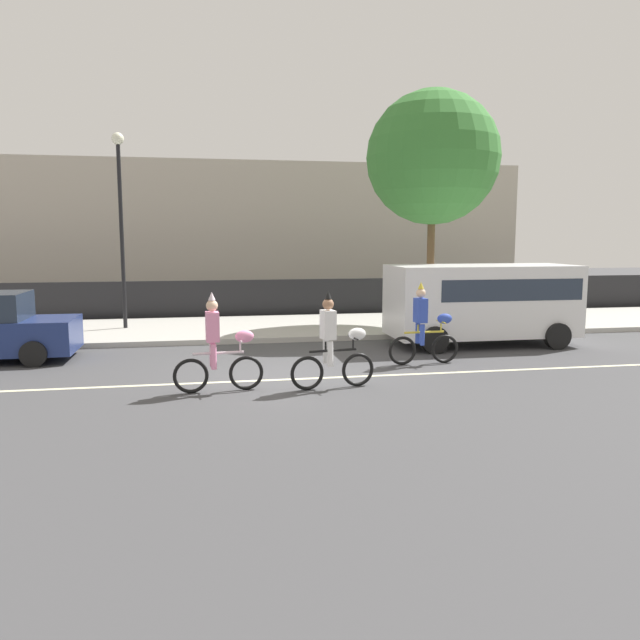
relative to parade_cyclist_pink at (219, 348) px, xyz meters
name	(u,v)px	position (x,y,z in m)	size (l,w,h in m)	color
ground_plane	(286,374)	(1.44, 1.26, -0.84)	(80.00, 80.00, 0.00)	#424244
road_centre_line	(289,379)	(1.44, 0.76, -0.84)	(36.00, 0.14, 0.01)	beige
sidewalk_curb	(259,328)	(1.44, 7.76, -0.77)	(60.00, 5.00, 0.15)	#ADAAA3
fence_line	(252,299)	(1.44, 10.66, -0.14)	(40.00, 0.08, 1.40)	black
building_backdrop	(209,234)	(0.03, 19.26, 2.24)	(28.00, 8.00, 6.17)	#B2A899
parade_cyclist_pink	(219,348)	(0.00, 0.00, 0.00)	(1.72, 0.50, 1.92)	black
parade_cyclist_zebra	(334,346)	(2.20, -0.13, 0.00)	(1.71, 0.51, 1.92)	black
parade_cyclist_cobalt	(425,328)	(4.75, 1.77, 0.00)	(1.72, 0.50, 1.92)	black
parked_van_white	(484,298)	(7.23, 3.96, 0.44)	(5.00, 2.22, 2.18)	white
street_lamp_post	(120,202)	(-2.68, 8.01, 3.15)	(0.36, 0.36, 5.86)	black
street_tree_near_lamp	(433,158)	(6.89, 7.21, 4.54)	(4.17, 4.17, 7.33)	brown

